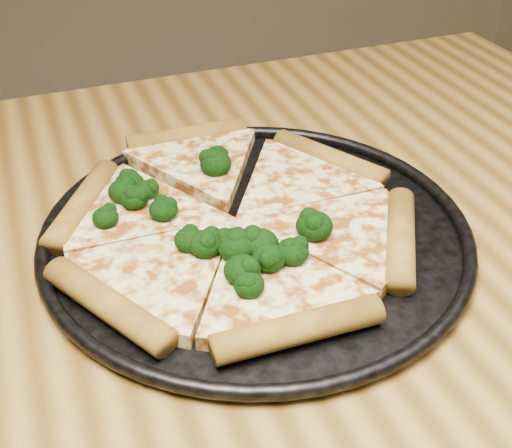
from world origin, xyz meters
name	(u,v)px	position (x,y,z in m)	size (l,w,h in m)	color
dining_table	(204,364)	(0.00, 0.00, 0.66)	(1.20, 0.90, 0.75)	olive
pizza_pan	(256,231)	(0.07, 0.05, 0.76)	(0.40, 0.40, 0.02)	black
pizza	(234,218)	(0.06, 0.07, 0.77)	(0.35, 0.35, 0.03)	#F6E196
broccoli_florets	(214,222)	(0.03, 0.05, 0.78)	(0.20, 0.23, 0.03)	black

